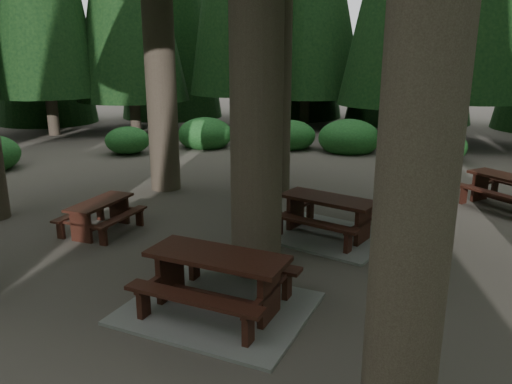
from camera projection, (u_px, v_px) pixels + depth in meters
The scene contains 6 objects.
ground at pixel (212, 265), 8.80m from camera, with size 80.00×80.00×0.00m, color #49433C.
picnic_table_a at pixel (218, 290), 7.21m from camera, with size 2.84×2.45×0.88m.
picnic_table_b at pixel (101, 212), 10.34m from camera, with size 1.52×1.76×0.67m.
picnic_table_c at pixel (327, 223), 10.13m from camera, with size 2.56×2.16×0.83m.
picnic_table_d at pixel (507, 187), 11.95m from camera, with size 2.28×2.14×0.78m.
shrub_ring at pixel (268, 239), 8.95m from camera, with size 23.86×24.64×1.49m.
Camera 1 is at (4.96, -6.48, 3.64)m, focal length 35.00 mm.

